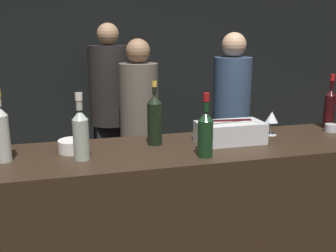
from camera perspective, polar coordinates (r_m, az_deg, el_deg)
The scene contains 14 objects.
wall_back_chalkboard at distance 4.25m, azimuth -7.99°, elevation 9.47°, with size 6.40×0.06×2.80m.
bar_counter at distance 2.30m, azimuth 0.20°, elevation -16.54°, with size 2.46×0.61×1.10m.
ice_bin_with_bottles at distance 2.20m, azimuth 9.34°, elevation -0.74°, with size 0.39×0.20×0.13m.
bowl_white at distance 2.07m, azimuth -14.25°, elevation -2.89°, with size 0.16×0.16×0.07m.
wine_glass at distance 2.41m, azimuth 15.53°, elevation 1.20°, with size 0.08×0.08×0.15m.
candle_votive at distance 2.65m, azimuth 23.62°, elevation -0.25°, with size 0.08×0.08×0.05m.
champagne_bottle at distance 2.12m, azimuth -2.05°, elevation 1.14°, with size 0.08×0.08×0.37m.
white_wine_bottle at distance 1.91m, azimuth -13.15°, elevation -0.96°, with size 0.08×0.08×0.34m.
rose_wine_bottle at distance 2.00m, azimuth -24.05°, elevation -0.81°, with size 0.08×0.08×0.36m.
red_wine_bottle_tall at distance 2.72m, azimuth 23.40°, elevation 2.73°, with size 0.07×0.07×0.36m.
red_wine_bottle_burgundy at distance 1.92m, azimuth 5.73°, elevation -0.90°, with size 0.08×0.08×0.33m.
person_in_hoodie at distance 3.75m, azimuth -8.74°, elevation 2.88°, with size 0.40×0.40×1.82m.
person_blond_tee at distance 3.36m, azimuth -4.39°, elevation 0.43°, with size 0.34×0.34×1.68m.
person_grey_polo at distance 3.39m, azimuth 9.56°, elevation 1.05°, with size 0.33×0.33×1.73m.
Camera 1 is at (-0.52, -1.62, 1.71)m, focal length 40.00 mm.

